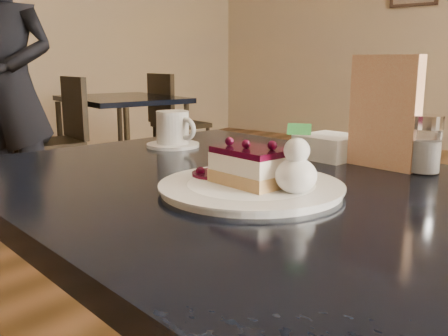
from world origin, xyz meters
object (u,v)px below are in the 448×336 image
Objects in this scene: dessert_plate at (251,188)px; cheesecake_slice at (251,166)px; main_table at (271,230)px; bg_table_far_left at (125,178)px; coffee_set at (173,131)px; patron at (11,86)px.

dessert_plate is 2.21× the size of cheesecake_slice.
main_table is 9.94× the size of cheesecake_slice.
main_table is 0.10m from dessert_plate.
dessert_plate reaches higher than bg_table_far_left.
cheesecake_slice is at bearing -30.35° from coffee_set.
bg_table_far_left is 1.04× the size of patron.
cheesecake_slice is (-0.01, -0.05, 0.12)m from main_table.
patron is at bearing 160.56° from coffee_set.
dessert_plate is 2.61m from patron.
main_table is 0.79× the size of bg_table_far_left.
patron reaches higher than cheesecake_slice.
bg_table_far_left is at bearing 67.93° from patron.
coffee_set is 0.09× the size of patron.
main_table is at bearing -43.19° from patron.
patron is (0.01, -0.86, 0.73)m from bg_table_far_left.
cheesecake_slice is 0.08× the size of bg_table_far_left.
dessert_plate is at bearing -44.25° from patron.
cheesecake_slice reaches higher than main_table.
dessert_plate is 0.18× the size of patron.
coffee_set is 2.69m from bg_table_far_left.
coffee_set is at bearing 165.60° from main_table.
coffee_set is (-0.40, 0.18, 0.12)m from main_table.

